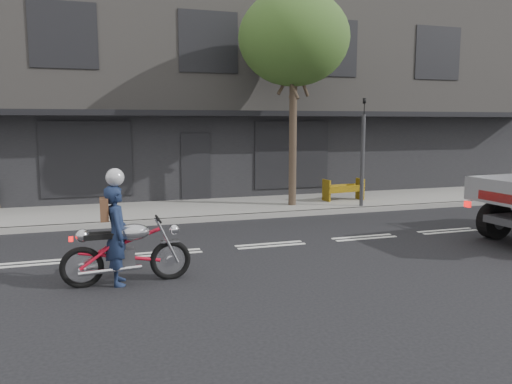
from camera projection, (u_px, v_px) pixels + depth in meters
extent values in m
plane|color=black|center=(270.00, 245.00, 11.31)|extent=(80.00, 80.00, 0.00)
cube|color=gray|center=(221.00, 208.00, 15.74)|extent=(32.00, 3.20, 0.15)
cube|color=gray|center=(235.00, 217.00, 14.23)|extent=(32.00, 0.20, 0.15)
cube|color=slate|center=(184.00, 93.00, 21.42)|extent=(26.00, 10.00, 8.00)
cylinder|color=#382B21|center=(293.00, 147.00, 15.66)|extent=(0.24, 0.24, 4.00)
ellipsoid|color=#3A5620|center=(294.00, 38.00, 15.20)|extent=(3.40, 3.40, 2.89)
cylinder|color=#2D2D30|center=(362.00, 163.00, 15.52)|extent=(0.12, 0.12, 3.00)
imported|color=black|center=(364.00, 106.00, 15.28)|extent=(0.08, 0.10, 0.50)
torus|color=black|center=(82.00, 268.00, 8.38)|extent=(0.72, 0.11, 0.72)
torus|color=black|center=(170.00, 260.00, 8.84)|extent=(0.72, 0.11, 0.72)
cube|color=#2D2D30|center=(124.00, 258.00, 8.57)|extent=(0.37, 0.26, 0.30)
ellipsoid|color=#B1B1B5|center=(133.00, 232.00, 8.57)|extent=(0.59, 0.34, 0.29)
cube|color=black|center=(102.00, 236.00, 8.41)|extent=(0.57, 0.26, 0.09)
cylinder|color=black|center=(158.00, 219.00, 8.67)|extent=(0.05, 0.64, 0.04)
imported|color=#17223F|center=(117.00, 235.00, 8.49)|extent=(0.42, 0.63, 1.71)
cylinder|color=black|center=(495.00, 221.00, 11.92)|extent=(0.88, 0.38, 0.86)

